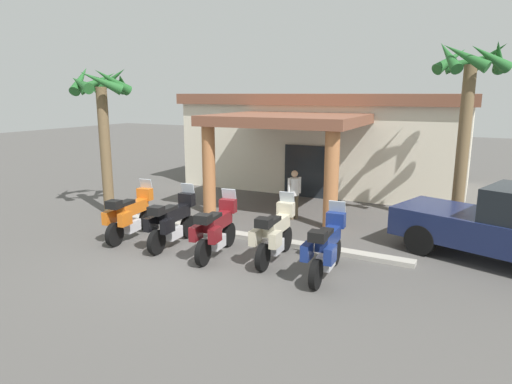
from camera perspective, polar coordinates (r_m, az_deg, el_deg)
The scene contains 12 objects.
ground_plane at distance 11.63m, azimuth -9.50°, elevation -8.66°, with size 80.00×80.00×0.00m, color #514F4C.
motel_building at distance 21.02m, azimuth 9.08°, elevation 6.61°, with size 12.45×10.93×4.11m.
motorcycle_orange at distance 13.58m, azimuth -15.53°, elevation -2.79°, with size 0.80×2.21×1.61m.
motorcycle_black at distance 12.65m, azimuth -10.51°, elevation -3.64°, with size 0.73×2.21×1.61m.
motorcycle_maroon at distance 11.74m, azimuth -5.06°, elevation -4.73°, with size 0.80×2.21×1.61m.
motorcycle_cream at distance 11.37m, azimuth 2.35°, elevation -5.26°, with size 0.73×2.21×1.61m.
motorcycle_blue at distance 10.51m, azimuth 8.81°, elevation -6.90°, with size 0.73×2.21×1.61m.
pedestrian at distance 15.08m, azimuth 4.83°, elevation 0.09°, with size 0.32×0.47×1.65m.
pickup_truck_navy at distance 12.65m, azimuth 29.25°, elevation -3.92°, with size 5.53×3.34×1.95m.
palm_tree_near_portico at distance 15.30m, azimuth 25.20°, elevation 11.53°, with size 2.25×2.25×5.77m.
palm_tree_roadside at distance 16.35m, azimuth -18.75°, elevation 10.40°, with size 2.19×2.16×5.13m.
curb_strip at distance 13.27m, azimuth -1.13°, elevation -5.56°, with size 9.43×0.36×0.12m, color #ADA89E.
Camera 1 is at (6.73, -8.55, 4.13)m, focal length 31.84 mm.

